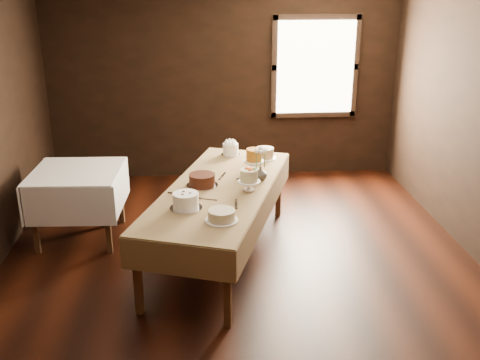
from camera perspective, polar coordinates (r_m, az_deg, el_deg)
name	(u,v)px	position (r m, az deg, el deg)	size (l,w,h in m)	color
floor	(242,274)	(5.71, 0.16, -9.67)	(5.00, 6.00, 0.01)	black
wall_back	(224,82)	(8.06, -1.62, 10.04)	(5.00, 0.02, 2.80)	black
wall_front	(301,347)	(2.45, 6.28, -16.64)	(5.00, 0.02, 2.80)	black
window	(315,67)	(8.14, 7.75, 11.39)	(1.10, 0.05, 1.30)	#FFEABF
display_table	(220,193)	(5.74, -2.10, -1.30)	(1.78, 2.77, 0.80)	#3F2614
side_table	(77,179)	(6.44, -16.42, 0.10)	(1.01, 1.01, 0.81)	#3F2614
cake_meringue	(231,150)	(6.70, -0.98, 3.13)	(0.22, 0.22, 0.14)	silver
cake_speckled	(265,154)	(6.58, 2.53, 2.73)	(0.28, 0.28, 0.13)	white
cake_caramel	(254,161)	(6.15, 1.44, 1.95)	(0.23, 0.23, 0.26)	white
cake_chocolate	(202,180)	(5.74, -3.91, -0.04)	(0.37, 0.37, 0.13)	silver
cake_flowers	(249,181)	(5.59, 0.94, -0.10)	(0.24, 0.24, 0.24)	white
cake_swirl	(186,201)	(5.20, -5.59, -2.20)	(0.31, 0.31, 0.16)	silver
cake_cream	(222,216)	(4.93, -1.91, -3.70)	(0.30, 0.30, 0.11)	white
cake_server_a	(210,200)	(5.40, -3.12, -2.01)	(0.24, 0.03, 0.01)	silver
cake_server_b	(236,206)	(5.24, -0.40, -2.71)	(0.24, 0.03, 0.01)	silver
cake_server_c	(224,175)	(6.06, -1.70, 0.56)	(0.24, 0.03, 0.01)	silver
cake_server_d	(251,178)	(5.96, 1.17, 0.22)	(0.24, 0.03, 0.01)	silver
cake_server_e	(183,195)	(5.54, -5.89, -1.52)	(0.24, 0.03, 0.01)	silver
flower_vase	(260,174)	(5.88, 2.10, 0.67)	(0.14, 0.14, 0.15)	#2D2823
flower_bouquet	(261,156)	(5.82, 2.13, 2.47)	(0.14, 0.14, 0.20)	white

